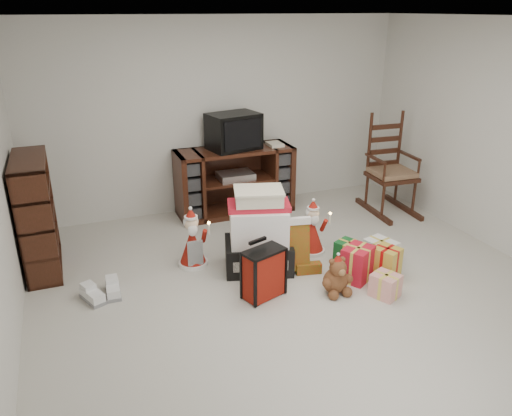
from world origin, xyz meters
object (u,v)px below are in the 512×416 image
at_px(crt_television, 234,131).
at_px(mrs_claus_figurine, 192,244).
at_px(gift_pile, 259,236).
at_px(santa_figurine, 312,233).
at_px(red_suitcase, 264,273).
at_px(teddy_bear, 336,278).
at_px(sneaker_pair, 103,292).
at_px(rocking_chair, 388,177).
at_px(tv_stand, 235,181).
at_px(gift_cluster, 368,263).
at_px(bookshelf, 37,217).

bearing_deg(crt_television, mrs_claus_figurine, -137.99).
xyz_separation_m(gift_pile, santa_figurine, (0.69, 0.13, -0.14)).
height_order(red_suitcase, mrs_claus_figurine, mrs_claus_figurine).
height_order(teddy_bear, santa_figurine, santa_figurine).
bearing_deg(sneaker_pair, rocking_chair, 0.74).
height_order(tv_stand, crt_television, crt_television).
distance_m(rocking_chair, teddy_bear, 2.39).
relative_size(rocking_chair, gift_cluster, 1.47).
relative_size(tv_stand, gift_cluster, 1.65).
relative_size(teddy_bear, crt_television, 0.53).
xyz_separation_m(rocking_chair, santa_figurine, (-1.54, -0.78, -0.22)).
xyz_separation_m(gift_pile, gift_cluster, (0.99, -0.55, -0.24)).
height_order(red_suitcase, teddy_bear, red_suitcase).
bearing_deg(bookshelf, tv_stand, 16.95).
distance_m(teddy_bear, sneaker_pair, 2.23).
height_order(gift_pile, santa_figurine, gift_pile).
distance_m(teddy_bear, gift_cluster, 0.51).
relative_size(teddy_bear, sneaker_pair, 0.95).
relative_size(santa_figurine, gift_cluster, 0.68).
height_order(bookshelf, crt_television, crt_television).
relative_size(rocking_chair, gift_pile, 1.57).
bearing_deg(tv_stand, red_suitcase, -102.10).
xyz_separation_m(red_suitcase, gift_cluster, (1.15, -0.01, -0.11)).
relative_size(gift_cluster, crt_television, 1.32).
relative_size(bookshelf, santa_figurine, 1.90).
relative_size(red_suitcase, teddy_bear, 1.56).
distance_m(red_suitcase, sneaker_pair, 1.54).
distance_m(rocking_chair, crt_television, 2.15).
bearing_deg(rocking_chair, mrs_claus_figurine, -164.82).
bearing_deg(gift_cluster, mrs_claus_figurine, 151.54).
bearing_deg(santa_figurine, rocking_chair, 26.89).
relative_size(red_suitcase, sneaker_pair, 1.48).
bearing_deg(crt_television, tv_stand, 36.60).
bearing_deg(rocking_chair, teddy_bear, -132.76).
relative_size(gift_pile, gift_cluster, 0.94).
bearing_deg(tv_stand, gift_cluster, -71.99).
relative_size(bookshelf, gift_pile, 1.38).
relative_size(teddy_bear, santa_figurine, 0.59).
height_order(bookshelf, rocking_chair, rocking_chair).
bearing_deg(teddy_bear, red_suitcase, 164.44).
xyz_separation_m(santa_figurine, gift_cluster, (0.30, -0.68, -0.10)).
relative_size(rocking_chair, mrs_claus_figurine, 2.08).
relative_size(gift_pile, teddy_bear, 2.34).
relative_size(rocking_chair, sneaker_pair, 3.50).
bearing_deg(bookshelf, red_suitcase, -35.73).
distance_m(tv_stand, santa_figurine, 1.53).
height_order(bookshelf, santa_figurine, bookshelf).
bearing_deg(sneaker_pair, tv_stand, 27.49).
xyz_separation_m(bookshelf, crt_television, (2.39, 0.73, 0.53)).
height_order(gift_pile, gift_cluster, gift_pile).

